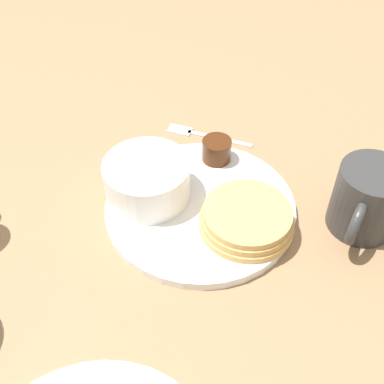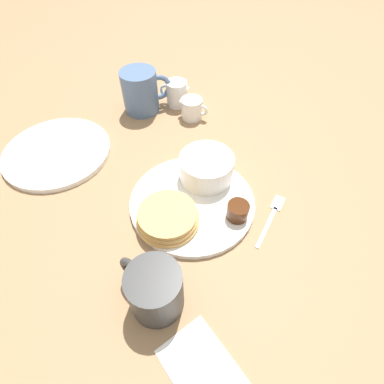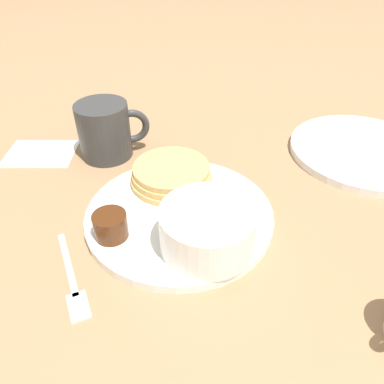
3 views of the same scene
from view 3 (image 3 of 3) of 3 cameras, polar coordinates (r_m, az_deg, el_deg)
name	(u,v)px [view 3 (image 3 of 3)]	position (r m, az deg, el deg)	size (l,w,h in m)	color
ground_plane	(180,218)	(0.49, -1.91, -4.02)	(4.00, 4.00, 0.00)	#93704C
plate	(179,215)	(0.49, -1.92, -3.49)	(0.24, 0.24, 0.01)	white
pancake_stack	(171,174)	(0.53, -3.14, 2.70)	(0.12, 0.12, 0.03)	tan
bowl	(207,228)	(0.42, 2.36, -5.45)	(0.11, 0.11, 0.05)	white
syrup_cup	(111,226)	(0.45, -12.31, -5.02)	(0.04, 0.04, 0.03)	#47230F
butter_ramekin	(204,249)	(0.41, 1.91, -8.63)	(0.05, 0.05, 0.04)	white
coffee_mug	(106,130)	(0.61, -12.99, 9.14)	(0.11, 0.08, 0.09)	#333333
fork	(73,283)	(0.43, -17.71, -13.09)	(0.07, 0.13, 0.00)	silver
napkin	(41,153)	(0.67, -22.05, 5.54)	(0.11, 0.08, 0.00)	white
far_plate	(364,151)	(0.68, 24.72, 5.72)	(0.24, 0.24, 0.01)	white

